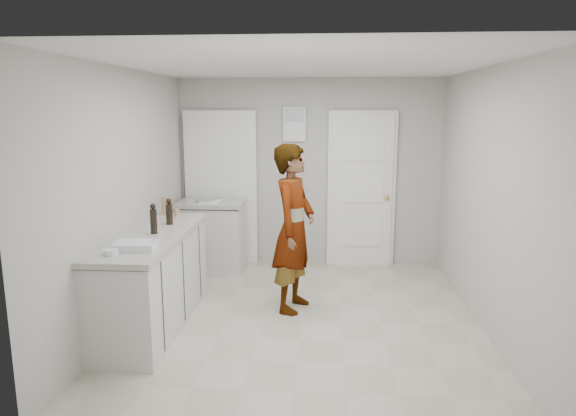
# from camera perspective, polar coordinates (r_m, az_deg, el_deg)

# --- Properties ---
(ground) EXTENTS (4.00, 4.00, 0.00)m
(ground) POSITION_cam_1_polar(r_m,az_deg,el_deg) (5.31, 1.58, -12.36)
(ground) COLOR #B0AA93
(ground) RESTS_ON ground
(room_shell) EXTENTS (4.00, 4.00, 4.00)m
(room_shell) POSITION_cam_1_polar(r_m,az_deg,el_deg) (6.92, 0.91, 2.02)
(room_shell) COLOR #ACA9A3
(room_shell) RESTS_ON ground
(main_counter) EXTENTS (0.64, 1.96, 0.93)m
(main_counter) POSITION_cam_1_polar(r_m,az_deg,el_deg) (5.23, -14.74, -8.08)
(main_counter) COLOR silver
(main_counter) RESTS_ON ground
(side_counter) EXTENTS (0.84, 0.61, 0.93)m
(side_counter) POSITION_cam_1_polar(r_m,az_deg,el_deg) (6.79, -8.41, -3.40)
(side_counter) COLOR silver
(side_counter) RESTS_ON ground
(person) EXTENTS (0.58, 0.73, 1.76)m
(person) POSITION_cam_1_polar(r_m,az_deg,el_deg) (5.34, 0.65, -2.28)
(person) COLOR silver
(person) RESTS_ON ground
(cake_mix_box) EXTENTS (0.12, 0.07, 0.20)m
(cake_mix_box) POSITION_cam_1_polar(r_m,az_deg,el_deg) (5.94, -13.27, 0.22)
(cake_mix_box) COLOR #916B48
(cake_mix_box) RESTS_ON main_counter
(spice_jar) EXTENTS (0.06, 0.06, 0.09)m
(spice_jar) POSITION_cam_1_polar(r_m,az_deg,el_deg) (5.82, -12.28, -0.52)
(spice_jar) COLOR #A1865C
(spice_jar) RESTS_ON main_counter
(oil_cruet_a) EXTENTS (0.07, 0.07, 0.27)m
(oil_cruet_a) POSITION_cam_1_polar(r_m,az_deg,el_deg) (5.43, -13.06, -0.44)
(oil_cruet_a) COLOR black
(oil_cruet_a) RESTS_ON main_counter
(oil_cruet_b) EXTENTS (0.07, 0.07, 0.30)m
(oil_cruet_b) POSITION_cam_1_polar(r_m,az_deg,el_deg) (5.06, -14.71, -1.21)
(oil_cruet_b) COLOR black
(oil_cruet_b) RESTS_ON main_counter
(baking_dish) EXTENTS (0.37, 0.27, 0.06)m
(baking_dish) POSITION_cam_1_polar(r_m,az_deg,el_deg) (4.58, -16.66, -4.05)
(baking_dish) COLOR silver
(baking_dish) RESTS_ON main_counter
(egg_bowl) EXTENTS (0.12, 0.12, 0.05)m
(egg_bowl) POSITION_cam_1_polar(r_m,az_deg,el_deg) (4.47, -19.08, -4.65)
(egg_bowl) COLOR silver
(egg_bowl) RESTS_ON main_counter
(papers) EXTENTS (0.27, 0.33, 0.01)m
(papers) POSITION_cam_1_polar(r_m,az_deg,el_deg) (6.67, -8.58, 0.73)
(papers) COLOR white
(papers) RESTS_ON side_counter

